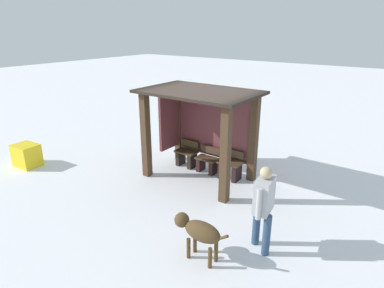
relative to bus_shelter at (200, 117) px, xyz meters
The scene contains 8 objects.
ground_plane 1.63m from the bus_shelter, 62.71° to the right, with size 60.00×60.00×0.00m, color white.
bus_shelter is the anchor object (origin of this frame).
bench_left_inside 1.45m from the bus_shelter, 160.78° to the left, with size 0.62×0.39×0.75m.
bench_center_inside 1.35m from the bus_shelter, 62.88° to the left, with size 0.62×0.37×0.71m.
bench_right_inside 1.56m from the bus_shelter, 14.45° to the left, with size 0.62×0.42×0.76m.
person_walking 3.47m from the bus_shelter, 36.58° to the right, with size 0.43×0.68×1.63m.
dog 3.66m from the bus_shelter, 55.81° to the right, with size 1.07×0.33×0.77m.
grit_bin 5.20m from the bus_shelter, 150.38° to the right, with size 0.70×0.56×0.65m, color yellow.
Camera 1 is at (4.54, -6.59, 3.84)m, focal length 30.58 mm.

